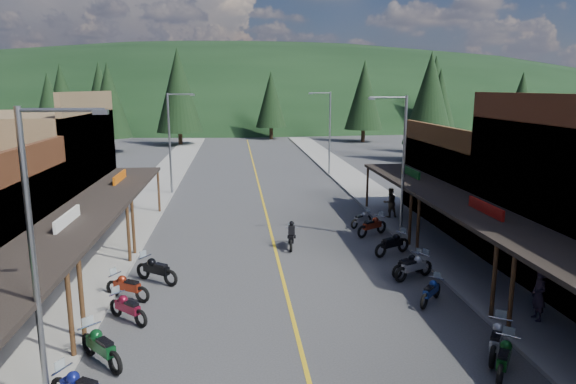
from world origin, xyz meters
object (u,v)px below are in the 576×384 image
object	(u,v)px
shop_east_3	(488,183)
bike_west_7	(128,307)
pine_6	(522,99)
bike_east_5	(504,356)
pine_1	(100,95)
bike_west_9	(156,269)
rider_on_bike	(291,237)
shop_west_3	(28,175)
streetlight_2	(401,162)
pine_5	(435,90)
pedestrian_east_b	(390,202)
streetlight_0	(38,249)
bike_west_8	(127,286)
pine_4	(364,95)
bike_east_6	(497,338)
bike_east_7	(431,290)
bike_west_6	(101,345)
pedestrian_east_a	(539,295)
pine_11	(430,98)
bike_east_12	(361,218)
pine_8	(50,110)
pine_9	(439,104)
bike_east_8	(414,266)
pine_3	(271,99)
bike_east_9	(408,263)
pine_2	(178,90)
streetlight_3	(328,129)
pine_10	(109,100)

from	to	relation	value
shop_east_3	bike_west_7	world-z (taller)	shop_east_3
pine_6	bike_east_5	size ratio (longest dim) A/B	5.17
pine_1	bike_west_9	size ratio (longest dim) A/B	5.44
bike_west_9	bike_east_5	distance (m)	14.24
pine_1	rider_on_bike	distance (m)	67.78
rider_on_bike	shop_west_3	bearing A→B (deg)	171.68
streetlight_2	pine_5	size ratio (longest dim) A/B	0.57
shop_west_3	pedestrian_east_b	size ratio (longest dim) A/B	5.67
shop_west_3	streetlight_2	xyz separation A→B (m)	(20.74, -3.30, 0.94)
streetlight_0	bike_west_8	size ratio (longest dim) A/B	3.80
pine_4	pine_6	xyz separation A→B (m)	(28.00, 4.00, -0.75)
bike_east_6	bike_east_5	bearing A→B (deg)	-71.91
pine_4	bike_west_7	distance (m)	65.77
streetlight_2	bike_east_7	distance (m)	9.38
bike_west_6	bike_east_6	distance (m)	12.39
rider_on_bike	pedestrian_east_a	bearing A→B (deg)	-44.18
shop_east_3	pine_11	bearing A→B (deg)	76.83
bike_east_6	pedestrian_east_b	world-z (taller)	pedestrian_east_b
bike_east_12	pine_8	bearing A→B (deg)	-174.51
pine_9	pine_6	bearing A→B (deg)	40.82
pine_1	pine_11	bearing A→B (deg)	-36.03
shop_east_3	bike_east_8	world-z (taller)	shop_east_3
pine_3	bike_east_9	world-z (taller)	pine_3
bike_east_6	bike_east_12	size ratio (longest dim) A/B	1.19
pine_1	pine_2	size ratio (longest dim) A/B	0.89
streetlight_3	pine_4	world-z (taller)	pine_4
pine_4	bike_east_5	bearing A→B (deg)	-100.52
bike_east_8	bike_east_7	bearing A→B (deg)	-31.27
streetlight_3	bike_east_8	world-z (taller)	streetlight_3
pine_10	bike_west_7	distance (m)	52.62
pine_1	pedestrian_east_b	bearing A→B (deg)	-60.89
bike_east_6	pine_1	bearing A→B (deg)	146.79
bike_west_9	shop_east_3	bearing A→B (deg)	-30.12
pine_4	pine_8	bearing A→B (deg)	-153.43
bike_east_9	pine_10	bearing A→B (deg)	176.74
pine_1	shop_west_3	bearing A→B (deg)	-80.13
bike_west_6	pine_2	bearing A→B (deg)	52.26
bike_east_6	bike_west_6	bearing A→B (deg)	-148.78
shop_east_3	pine_6	bearing A→B (deg)	58.54
streetlight_2	bike_west_7	xyz separation A→B (m)	(-12.98, -8.87, -3.87)
pine_5	bike_east_5	world-z (taller)	pine_5
shop_east_3	bike_east_8	distance (m)	12.21
pine_9	pine_11	size ratio (longest dim) A/B	0.87
shop_east_3	streetlight_0	xyz separation A→B (m)	(-20.71, -17.30, 1.93)
pine_11	bike_west_7	distance (m)	47.24
rider_on_bike	pine_8	bearing A→B (deg)	131.94
bike_west_6	shop_east_3	bearing A→B (deg)	-4.11
pedestrian_east_a	pedestrian_east_b	xyz separation A→B (m)	(-0.87, 15.23, 0.00)
shop_east_3	pine_1	bearing A→B (deg)	122.75
streetlight_2	bike_west_8	size ratio (longest dim) A/B	3.80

